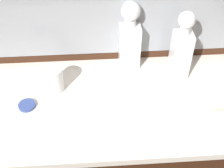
# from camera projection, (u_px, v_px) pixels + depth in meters

# --- Properties ---
(dresser) EXTENTS (1.26, 0.55, 0.86)m
(dresser) POSITION_uv_depth(u_px,v_px,m) (112.00, 162.00, 1.48)
(dresser) COLOR #381E11
(dresser) RESTS_ON ground_plane
(crystal_decanter_far_right) EXTENTS (0.08, 0.08, 0.29)m
(crystal_decanter_far_right) POSITION_uv_depth(u_px,v_px,m) (129.00, 41.00, 1.27)
(crystal_decanter_far_right) COLOR white
(crystal_decanter_far_right) RESTS_ON dresser
(crystal_decanter_left) EXTENTS (0.07, 0.07, 0.29)m
(crystal_decanter_left) POSITION_uv_depth(u_px,v_px,m) (181.00, 51.00, 1.22)
(crystal_decanter_left) COLOR white
(crystal_decanter_left) RESTS_ON dresser
(crystal_tumbler_right) EXTENTS (0.08, 0.08, 0.10)m
(crystal_tumbler_right) POSITION_uv_depth(u_px,v_px,m) (54.00, 80.00, 1.20)
(crystal_tumbler_right) COLOR white
(crystal_tumbler_right) RESTS_ON dresser
(porcelain_dish) EXTENTS (0.06, 0.06, 0.01)m
(porcelain_dish) POSITION_uv_depth(u_px,v_px,m) (27.00, 105.00, 1.16)
(porcelain_dish) COLOR #33478C
(porcelain_dish) RESTS_ON dresser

